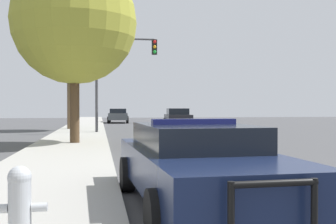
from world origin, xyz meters
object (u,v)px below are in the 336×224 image
at_px(car_background_distant, 118,115).
at_px(tree_sidewalk_near, 74,22).
at_px(police_car, 197,163).
at_px(car_background_oncoming, 178,117).
at_px(traffic_light, 120,65).
at_px(tree_sidewalk_mid, 70,53).
at_px(fire_hydrant, 20,205).

bearing_deg(car_background_distant, tree_sidewalk_near, -93.20).
bearing_deg(police_car, car_background_oncoming, -102.61).
distance_m(car_background_distant, car_background_oncoming, 10.34).
xyz_separation_m(traffic_light, tree_sidewalk_near, (-2.21, -7.31, 1.00)).
distance_m(tree_sidewalk_near, tree_sidewalk_mid, 11.19).
bearing_deg(fire_hydrant, tree_sidewalk_near, 90.78).
distance_m(police_car, tree_sidewalk_mid, 23.03).
relative_size(car_background_oncoming, tree_sidewalk_mid, 0.56).
xyz_separation_m(police_car, car_background_oncoming, (4.62, 26.20, 0.06)).
relative_size(car_background_distant, tree_sidewalk_near, 0.59).
height_order(car_background_distant, tree_sidewalk_mid, tree_sidewalk_mid).
bearing_deg(police_car, car_background_distant, -93.16).
distance_m(fire_hydrant, traffic_light, 20.85).
height_order(police_car, tree_sidewalk_mid, tree_sidewalk_mid).
bearing_deg(fire_hydrant, traffic_light, 84.32).
bearing_deg(car_background_oncoming, police_car, 83.65).
xyz_separation_m(police_car, fire_hydrant, (-2.35, -1.98, -0.13)).
bearing_deg(police_car, tree_sidewalk_near, -79.87).
distance_m(police_car, car_background_oncoming, 26.60).
bearing_deg(tree_sidewalk_near, police_car, -77.27).
distance_m(traffic_light, tree_sidewalk_near, 7.70).
height_order(car_background_oncoming, tree_sidewalk_mid, tree_sidewalk_mid).
xyz_separation_m(traffic_light, car_background_oncoming, (4.93, 7.72, -3.30)).
height_order(police_car, traffic_light, traffic_light).
xyz_separation_m(car_background_oncoming, tree_sidewalk_mid, (-8.04, -3.87, 4.41)).
height_order(car_background_distant, tree_sidewalk_near, tree_sidewalk_near).
xyz_separation_m(fire_hydrant, traffic_light, (2.03, 20.46, 3.49)).
xyz_separation_m(traffic_light, tree_sidewalk_mid, (-3.11, 3.85, 1.11)).
xyz_separation_m(fire_hydrant, tree_sidewalk_near, (-0.18, 13.15, 4.49)).
xyz_separation_m(tree_sidewalk_near, tree_sidewalk_mid, (-0.89, 11.15, 0.12)).
bearing_deg(tree_sidewalk_mid, fire_hydrant, -87.48).
xyz_separation_m(car_background_oncoming, tree_sidewalk_near, (-7.15, -15.02, 4.30)).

